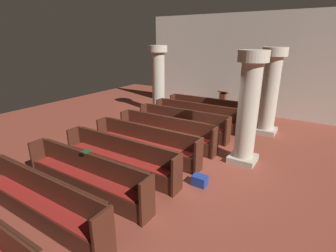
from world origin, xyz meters
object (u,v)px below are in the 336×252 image
object	(u,v)px
pew_row_0	(207,109)
pew_row_7	(39,199)
pew_row_3	(166,131)
pillar_far_side	(158,78)
pew_row_6	(86,174)
pillar_aisle_rear	(248,107)
pew_row_1	(196,115)
pillar_aisle_side	(270,90)
pew_row_4	(146,142)
pew_row_5	(120,156)
kneeler_box_blue	(200,180)
hymn_book	(86,151)
pew_row_2	(182,122)
lectern	(222,104)

from	to	relation	value
pew_row_0	pew_row_7	size ratio (longest dim) A/B	1.00
pew_row_3	pillar_far_side	xyz separation A→B (m)	(-2.51, 3.25, 1.14)
pew_row_6	pillar_aisle_rear	world-z (taller)	pillar_aisle_rear
pew_row_1	pillar_aisle_rear	world-z (taller)	pillar_aisle_rear
pillar_aisle_side	pillar_far_side	world-z (taller)	same
pew_row_1	pillar_aisle_rear	distance (m)	3.50
pew_row_1	pew_row_7	world-z (taller)	same
pillar_aisle_side	pillar_far_side	xyz separation A→B (m)	(-5.06, 0.27, 0.00)
pew_row_4	pew_row_5	xyz separation A→B (m)	(0.00, -1.12, 0.00)
pew_row_7	kneeler_box_blue	world-z (taller)	pew_row_7
pillar_far_side	hymn_book	world-z (taller)	pillar_far_side
pew_row_2	pew_row_5	distance (m)	3.35
lectern	pillar_far_side	bearing A→B (deg)	-151.83
pew_row_7	hymn_book	size ratio (longest dim) A/B	16.39
pew_row_5	pew_row_7	size ratio (longest dim) A/B	1.00
pew_row_4	hymn_book	world-z (taller)	hymn_book
pew_row_0	pew_row_4	distance (m)	4.47
pew_row_6	pew_row_7	bearing A→B (deg)	-90.00
lectern	kneeler_box_blue	world-z (taller)	lectern
pew_row_0	pew_row_7	world-z (taller)	same
pew_row_3	pew_row_6	world-z (taller)	same
pew_row_2	pew_row_3	bearing A→B (deg)	-90.00
pew_row_2	pew_row_6	distance (m)	4.47
pillar_aisle_rear	pew_row_4	bearing A→B (deg)	-153.90
pew_row_3	pew_row_5	distance (m)	2.23
pillar_aisle_side	hymn_book	world-z (taller)	pillar_aisle_side
pew_row_1	lectern	bearing A→B (deg)	85.50
pew_row_3	kneeler_box_blue	world-z (taller)	pew_row_3
lectern	pew_row_7	bearing A→B (deg)	-91.21
pew_row_3	pillar_far_side	world-z (taller)	pillar_far_side
pew_row_6	lectern	distance (m)	8.05
pew_row_1	pillar_aisle_rear	bearing A→B (deg)	-39.41
pillar_aisle_side	pillar_aisle_rear	xyz separation A→B (m)	(0.00, -2.85, -0.00)
pew_row_3	lectern	xyz separation A→B (m)	(0.19, 4.70, -0.03)
pew_row_2	hymn_book	size ratio (longest dim) A/B	16.39
lectern	kneeler_box_blue	bearing A→B (deg)	-73.81
pillar_far_side	pillar_aisle_rear	distance (m)	5.94
kneeler_box_blue	lectern	bearing A→B (deg)	106.19
pew_row_0	hymn_book	distance (m)	6.54
pew_row_0	pew_row_1	size ratio (longest dim) A/B	1.00
pew_row_1	pew_row_6	xyz separation A→B (m)	(0.00, -5.59, 0.00)
pew_row_1	pew_row_5	size ratio (longest dim) A/B	1.00
pew_row_7	pillar_aisle_rear	size ratio (longest dim) A/B	1.14
pew_row_7	hymn_book	distance (m)	1.39
pew_row_5	hymn_book	xyz separation A→B (m)	(-0.13, -0.93, 0.46)
hymn_book	lectern	bearing A→B (deg)	87.61
pew_row_5	pew_row_0	bearing A→B (deg)	90.00
pew_row_1	pew_row_2	xyz separation A→B (m)	(0.00, -1.12, 0.00)
pew_row_6	pew_row_5	bearing A→B (deg)	90.00
pew_row_2	pew_row_1	bearing A→B (deg)	90.00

